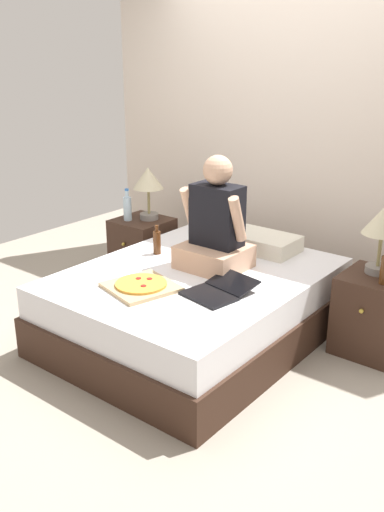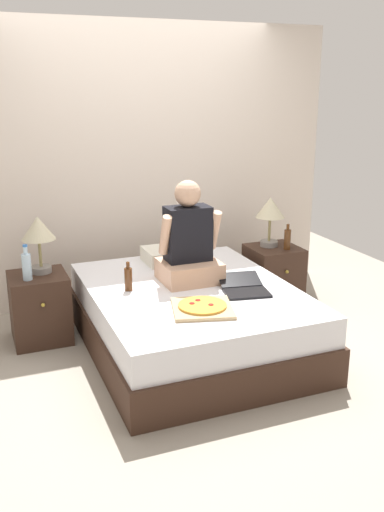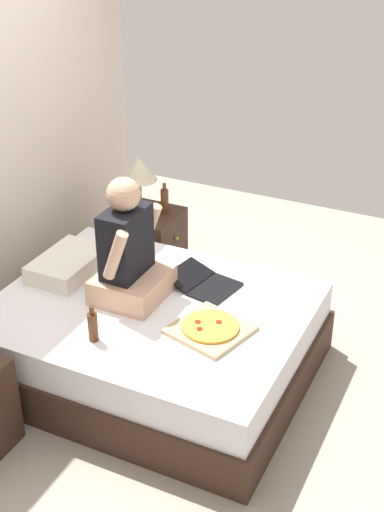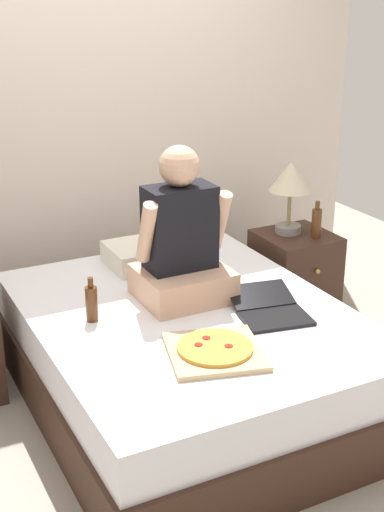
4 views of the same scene
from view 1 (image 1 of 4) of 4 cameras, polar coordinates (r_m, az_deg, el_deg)
The scene contains 13 objects.
ground_plane at distance 4.10m, azimuth 0.33°, elevation -8.08°, with size 5.74×5.74×0.00m, color #9E9384.
wall_back at distance 4.77m, azimuth 10.32°, elevation 11.49°, with size 3.74×0.12×2.50m, color beige.
bed at distance 3.99m, azimuth 0.33°, elevation -4.97°, with size 1.51×1.90×0.50m.
nightstand_left at distance 5.03m, azimuth -4.94°, elevation 0.69°, with size 0.44×0.47×0.54m.
lamp_on_left_nightstand at distance 4.88m, azimuth -4.40°, elevation 7.40°, with size 0.26×0.26×0.45m.
water_bottle at distance 4.91m, azimuth -6.48°, elevation 4.83°, with size 0.07×0.07×0.28m.
nightstand_right at distance 4.00m, azimuth 17.72°, elevation -5.55°, with size 0.44×0.47×0.54m.
lamp_on_right_nightstand at distance 3.84m, azimuth 18.52°, elevation 2.92°, with size 0.26×0.26×0.45m.
pillow at distance 4.33m, azimuth 7.06°, elevation 1.36°, with size 0.52×0.34×0.12m, color silver.
person_seated at distance 3.90m, azimuth 2.38°, elevation 2.87°, with size 0.47×0.40×0.78m.
laptop at distance 3.54m, azimuth 2.49°, elevation -3.56°, with size 0.39×0.47×0.07m.
pizza_box at distance 3.63m, azimuth -5.11°, elevation -3.00°, with size 0.49×0.49×0.04m.
beer_bottle_on_bed at distance 4.22m, azimuth -3.53°, elevation 1.41°, with size 0.06×0.06×0.22m.
Camera 1 is at (2.23, -2.85, 1.94)m, focal length 40.00 mm.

